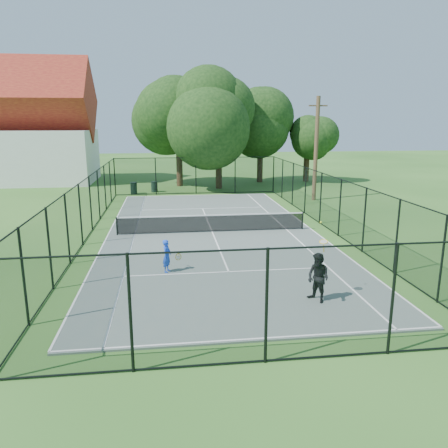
{
  "coord_description": "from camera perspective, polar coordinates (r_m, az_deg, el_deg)",
  "views": [
    {
      "loc": [
        -2.29,
        -22.63,
        5.92
      ],
      "look_at": [
        0.25,
        -3.0,
        1.2
      ],
      "focal_mm": 35.0,
      "sensor_mm": 36.0,
      "label": 1
    }
  ],
  "objects": [
    {
      "name": "tree_near_left",
      "position": [
        40.26,
        -5.97,
        12.99
      ],
      "size": [
        7.07,
        7.07,
        9.22
      ],
      "color": "#332114",
      "rests_on": "ground"
    },
    {
      "name": "player_blue",
      "position": [
        17.37,
        -7.45,
        -4.15
      ],
      "size": [
        0.82,
        0.56,
        1.31
      ],
      "color": "blue",
      "rests_on": "tennis_court"
    },
    {
      "name": "tree_near_mid",
      "position": [
        38.62,
        -0.7,
        13.22
      ],
      "size": [
        7.19,
        7.19,
        9.4
      ],
      "color": "#332114",
      "rests_on": "ground"
    },
    {
      "name": "trash_bin_right",
      "position": [
        37.42,
        -9.09,
        4.83
      ],
      "size": [
        0.58,
        0.58,
        0.89
      ],
      "color": "black",
      "rests_on": "ground"
    },
    {
      "name": "ground",
      "position": [
        23.5,
        -1.55,
        -1.18
      ],
      "size": [
        120.0,
        120.0,
        0.0
      ],
      "primitive_type": "plane",
      "color": "#2C5B1F"
    },
    {
      "name": "trash_bin_left",
      "position": [
        36.77,
        -11.71,
        4.63
      ],
      "size": [
        0.58,
        0.58,
        0.95
      ],
      "color": "black",
      "rests_on": "ground"
    },
    {
      "name": "tree_far_right",
      "position": [
        44.05,
        10.83,
        10.37
      ],
      "size": [
        4.6,
        4.6,
        6.08
      ],
      "color": "#332114",
      "rests_on": "ground"
    },
    {
      "name": "utility_pole",
      "position": [
        33.54,
        11.94,
        9.64
      ],
      "size": [
        1.4,
        0.3,
        7.63
      ],
      "color": "#4C3823",
      "rests_on": "ground"
    },
    {
      "name": "tree_near_right",
      "position": [
        42.84,
        4.8,
        12.2
      ],
      "size": [
        5.76,
        5.76,
        7.95
      ],
      "color": "#332114",
      "rests_on": "ground"
    },
    {
      "name": "tennis_court",
      "position": [
        23.49,
        -1.55,
        -1.11
      ],
      "size": [
        11.0,
        24.0,
        0.06
      ],
      "primitive_type": "cube",
      "color": "#566560",
      "rests_on": "ground"
    },
    {
      "name": "player_black",
      "position": [
        14.73,
        12.2,
        -6.87
      ],
      "size": [
        0.95,
        1.12,
        2.59
      ],
      "color": "black",
      "rests_on": "tennis_court"
    },
    {
      "name": "tennis_net",
      "position": [
        23.36,
        -1.56,
        0.19
      ],
      "size": [
        10.08,
        0.08,
        0.95
      ],
      "color": "black",
      "rests_on": "tennis_court"
    },
    {
      "name": "building",
      "position": [
        47.0,
        -26.12,
        10.87
      ],
      "size": [
        15.3,
        8.15,
        11.87
      ],
      "color": "silver",
      "rests_on": "ground"
    },
    {
      "name": "fence",
      "position": [
        23.17,
        -1.57,
        2.41
      ],
      "size": [
        13.1,
        26.1,
        3.0
      ],
      "color": "black",
      "rests_on": "ground"
    }
  ]
}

